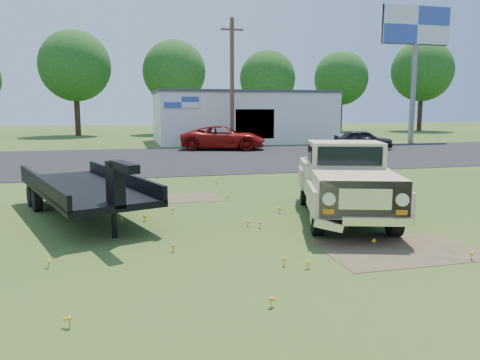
# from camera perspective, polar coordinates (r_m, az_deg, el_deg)

# --- Properties ---
(ground) EXTENTS (140.00, 140.00, 0.00)m
(ground) POSITION_cam_1_polar(r_m,az_deg,el_deg) (11.84, 4.68, -4.87)
(ground) COLOR #2C4F19
(ground) RESTS_ON ground
(asphalt_lot) EXTENTS (90.00, 14.00, 0.02)m
(asphalt_lot) POSITION_cam_1_polar(r_m,az_deg,el_deg) (26.30, -5.95, 2.64)
(asphalt_lot) COLOR black
(asphalt_lot) RESTS_ON ground
(dirt_patch_a) EXTENTS (3.00, 2.00, 0.01)m
(dirt_patch_a) POSITION_cam_1_polar(r_m,az_deg,el_deg) (9.87, 18.83, -8.11)
(dirt_patch_a) COLOR brown
(dirt_patch_a) RESTS_ON ground
(dirt_patch_b) EXTENTS (2.20, 1.60, 0.01)m
(dirt_patch_b) POSITION_cam_1_polar(r_m,az_deg,el_deg) (14.75, -7.16, -2.19)
(dirt_patch_b) COLOR brown
(dirt_patch_b) RESTS_ON ground
(commercial_building) EXTENTS (14.20, 8.20, 4.15)m
(commercial_building) POSITION_cam_1_polar(r_m,az_deg,el_deg) (39.11, 0.22, 7.77)
(commercial_building) COLOR white
(commercial_building) RESTS_ON ground
(billboard) EXTENTS (6.10, 0.45, 11.05)m
(billboard) POSITION_cam_1_polar(r_m,az_deg,el_deg) (42.62, 20.65, 15.98)
(billboard) COLOR slate
(billboard) RESTS_ON ground
(utility_pole_mid) EXTENTS (1.60, 0.30, 9.00)m
(utility_pole_mid) POSITION_cam_1_polar(r_m,az_deg,el_deg) (33.83, -0.97, 11.85)
(utility_pole_mid) COLOR #4B3A23
(utility_pole_mid) RESTS_ON ground
(treeline_c) EXTENTS (7.04, 7.04, 10.47)m
(treeline_c) POSITION_cam_1_polar(r_m,az_deg,el_deg) (50.73, -19.49, 12.97)
(treeline_c) COLOR #362218
(treeline_c) RESTS_ON ground
(treeline_d) EXTENTS (6.72, 6.72, 10.00)m
(treeline_d) POSITION_cam_1_polar(r_m,az_deg,el_deg) (51.84, -8.01, 12.92)
(treeline_d) COLOR #362218
(treeline_d) RESTS_ON ground
(treeline_e) EXTENTS (6.08, 6.08, 9.04)m
(treeline_e) POSITION_cam_1_polar(r_m,az_deg,el_deg) (52.40, 3.38, 12.25)
(treeline_e) COLOR #362218
(treeline_e) RESTS_ON ground
(treeline_f) EXTENTS (6.40, 6.40, 9.52)m
(treeline_f) POSITION_cam_1_polar(r_m,az_deg,el_deg) (58.47, 12.21, 12.02)
(treeline_f) COLOR #362218
(treeline_f) RESTS_ON ground
(treeline_g) EXTENTS (7.36, 7.36, 10.95)m
(treeline_g) POSITION_cam_1_polar(r_m,az_deg,el_deg) (62.34, 21.33, 12.29)
(treeline_g) COLOR #362218
(treeline_g) RESTS_ON ground
(vintage_pickup_truck) EXTENTS (3.62, 5.80, 1.97)m
(vintage_pickup_truck) POSITION_cam_1_polar(r_m,az_deg,el_deg) (12.12, 12.60, -0.00)
(vintage_pickup_truck) COLOR #C3B982
(vintage_pickup_truck) RESTS_ON ground
(flatbed_trailer) EXTENTS (4.05, 6.69, 1.73)m
(flatbed_trailer) POSITION_cam_1_polar(r_m,az_deg,el_deg) (12.68, -18.56, -0.40)
(flatbed_trailer) COLOR black
(flatbed_trailer) RESTS_ON ground
(red_pickup) EXTENTS (6.18, 4.12, 1.58)m
(red_pickup) POSITION_cam_1_polar(r_m,az_deg,el_deg) (31.62, -2.05, 5.14)
(red_pickup) COLOR maroon
(red_pickup) RESTS_ON ground
(dark_sedan) EXTENTS (4.19, 2.64, 1.33)m
(dark_sedan) POSITION_cam_1_polar(r_m,az_deg,el_deg) (32.77, 14.76, 4.77)
(dark_sedan) COLOR black
(dark_sedan) RESTS_ON ground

